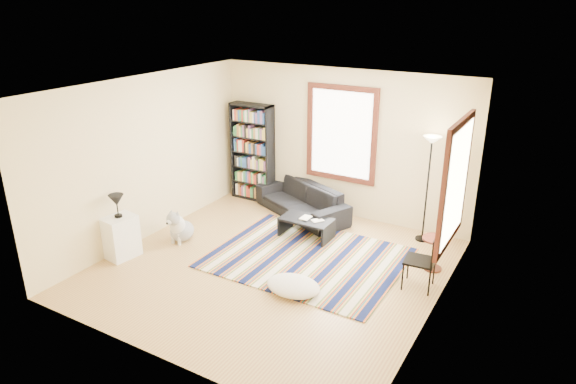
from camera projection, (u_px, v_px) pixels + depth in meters
The scene contains 21 objects.
floor at pixel (272, 270), 8.08m from camera, with size 5.00×5.00×0.10m, color tan.
ceiling at pixel (270, 84), 7.05m from camera, with size 5.00×5.00×0.10m, color white.
wall_back at pixel (343, 143), 9.62m from camera, with size 5.00×0.10×2.80m, color beige.
wall_front at pixel (146, 254), 5.50m from camera, with size 5.00×0.10×2.80m, color beige.
wall_left at pixel (144, 158), 8.76m from camera, with size 0.10×5.00×2.80m, color beige.
wall_right at pixel (445, 219), 6.37m from camera, with size 0.10×5.00×2.80m, color beige.
window_back at pixel (341, 134), 9.49m from camera, with size 1.20×0.06×1.60m, color white.
window_right at pixel (456, 183), 6.98m from camera, with size 0.06×1.20×1.60m, color white.
rug at pixel (307, 258), 8.33m from camera, with size 2.98×2.39×0.02m, color #0B143B.
sofa at pixel (302, 200), 9.89m from camera, with size 2.05×0.80×0.60m, color black.
bookshelf at pixel (253, 152), 10.47m from camera, with size 0.90×0.30×2.00m, color black.
coffee_table at pixel (306, 228), 9.00m from camera, with size 0.90×0.50×0.36m, color black.
book_a at pixel (302, 217), 8.98m from camera, with size 0.17×0.22×0.02m, color beige.
book_b at pixel (316, 219), 8.90m from camera, with size 0.15×0.20×0.02m, color beige.
floor_cushion at pixel (293, 286), 7.35m from camera, with size 0.81×0.61×0.20m, color silver.
floor_lamp at pixel (427, 190), 8.65m from camera, with size 0.30×0.30×1.86m, color black, non-canonical shape.
side_table at pixel (434, 254), 7.91m from camera, with size 0.40×0.40×0.54m, color #4D1D13.
folding_chair at pixel (420, 261), 7.36m from camera, with size 0.42×0.40×0.86m, color black.
white_cabinet at pixel (121, 237), 8.28m from camera, with size 0.38×0.50×0.70m, color white.
table_lamp at pixel (117, 206), 8.09m from camera, with size 0.24×0.24×0.38m, color black, non-canonical shape.
dog at pixel (182, 225), 8.85m from camera, with size 0.42×0.59×0.59m, color #BBBBBB, non-canonical shape.
Camera 1 is at (3.79, -6.02, 3.99)m, focal length 32.00 mm.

